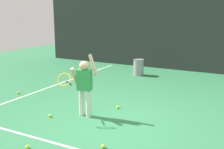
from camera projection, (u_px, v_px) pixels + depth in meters
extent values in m
plane|color=#2D7247|center=(113.00, 125.00, 5.56)|extent=(20.00, 20.00, 0.00)
cube|color=white|center=(36.00, 92.00, 7.78)|extent=(0.05, 9.00, 0.00)
cube|color=#282D2B|center=(188.00, 29.00, 10.25)|extent=(12.43, 0.08, 3.15)
cylinder|color=slate|center=(58.00, 23.00, 13.07)|extent=(0.09, 0.09, 3.30)
cylinder|color=slate|center=(188.00, 27.00, 10.28)|extent=(0.09, 0.09, 3.30)
cylinder|color=silver|center=(82.00, 102.00, 6.01)|extent=(0.11, 0.11, 0.58)
cylinder|color=silver|center=(88.00, 104.00, 5.90)|extent=(0.11, 0.11, 0.58)
cube|color=green|center=(84.00, 80.00, 5.84)|extent=(0.33, 0.23, 0.44)
sphere|color=tan|center=(84.00, 66.00, 5.77)|extent=(0.20, 0.20, 0.20)
cylinder|color=tan|center=(93.00, 65.00, 5.74)|extent=(0.22, 0.11, 0.46)
cylinder|color=tan|center=(75.00, 77.00, 5.82)|extent=(0.13, 0.30, 0.43)
cylinder|color=black|center=(69.00, 83.00, 5.76)|extent=(0.08, 0.24, 0.15)
torus|color=yellow|center=(64.00, 80.00, 5.52)|extent=(0.31, 0.22, 0.26)
cylinder|color=gray|center=(139.00, 67.00, 9.78)|extent=(0.36, 0.36, 0.55)
torus|color=#595B60|center=(139.00, 60.00, 9.72)|extent=(0.38, 0.38, 0.02)
sphere|color=#CCE033|center=(103.00, 146.00, 4.60)|extent=(0.07, 0.07, 0.07)
sphere|color=#CCE033|center=(18.00, 93.00, 7.61)|extent=(0.07, 0.07, 0.07)
sphere|color=#CCE033|center=(118.00, 107.00, 6.48)|extent=(0.07, 0.07, 0.07)
sphere|color=#CCE033|center=(28.00, 147.00, 4.58)|extent=(0.07, 0.07, 0.07)
sphere|color=#CCE033|center=(50.00, 116.00, 5.95)|extent=(0.07, 0.07, 0.07)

